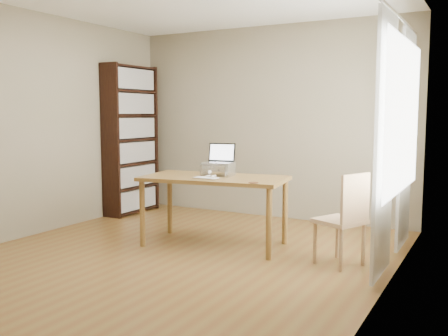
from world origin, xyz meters
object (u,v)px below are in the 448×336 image
desk (214,185)px  cat (219,170)px  laptop (220,158)px  keyboard (206,178)px  chair (347,216)px  bookshelf (131,140)px

desk → cat: 0.18m
laptop → keyboard: laptop is taller
cat → chair: (1.45, -0.16, -0.33)m
desk → cat: size_ratio=3.46×
bookshelf → desk: (1.94, -0.99, -0.39)m
desk → laptop: (0.00, 0.13, 0.27)m
keyboard → chair: bearing=8.0°
bookshelf → chair: bookshelf is taller
cat → chair: 1.50m
laptop → keyboard: (0.03, -0.35, -0.18)m
chair → keyboard: bearing=-148.2°
cat → desk: bearing=-92.9°
cat → laptop: bearing=77.8°
laptop → cat: size_ratio=0.71×
bookshelf → desk: 2.21m
bookshelf → keyboard: size_ratio=7.69×
desk → cat: bearing=83.8°
keyboard → chair: 1.46m
bookshelf → chair: bearing=-17.1°
keyboard → bookshelf: bearing=149.3°
laptop → cat: laptop is taller
cat → bookshelf: bearing=150.9°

